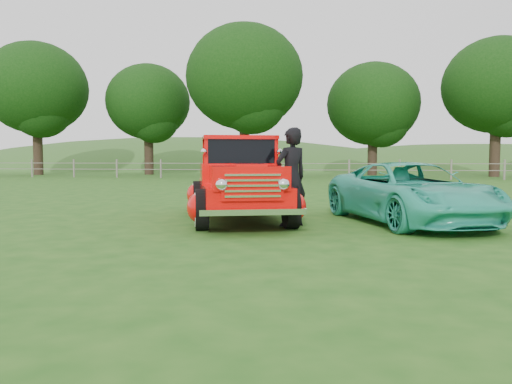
# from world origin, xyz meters

# --- Properties ---
(ground) EXTENTS (140.00, 140.00, 0.00)m
(ground) POSITION_xyz_m (0.00, 0.00, 0.00)
(ground) COLOR #1E5115
(ground) RESTS_ON ground
(distant_hills) EXTENTS (116.00, 60.00, 18.00)m
(distant_hills) POSITION_xyz_m (-4.08, 59.46, -4.55)
(distant_hills) COLOR #315920
(distant_hills) RESTS_ON ground
(fence_line) EXTENTS (48.00, 0.12, 1.20)m
(fence_line) POSITION_xyz_m (0.00, 22.00, 0.60)
(fence_line) COLOR slate
(fence_line) RESTS_ON ground
(tree_far_west) EXTENTS (7.60, 7.60, 9.93)m
(tree_far_west) POSITION_xyz_m (-20.00, 26.00, 6.49)
(tree_far_west) COLOR black
(tree_far_west) RESTS_ON ground
(tree_mid_west) EXTENTS (6.40, 6.40, 8.46)m
(tree_mid_west) POSITION_xyz_m (-12.00, 28.00, 5.55)
(tree_mid_west) COLOR black
(tree_mid_west) RESTS_ON ground
(tree_near_west) EXTENTS (8.00, 8.00, 10.42)m
(tree_near_west) POSITION_xyz_m (-4.00, 25.00, 6.80)
(tree_near_west) COLOR black
(tree_near_west) RESTS_ON ground
(tree_near_east) EXTENTS (6.80, 6.80, 8.33)m
(tree_near_east) POSITION_xyz_m (5.00, 29.00, 5.25)
(tree_near_east) COLOR black
(tree_near_east) RESTS_ON ground
(tree_mid_east) EXTENTS (7.20, 7.20, 9.44)m
(tree_mid_east) POSITION_xyz_m (13.00, 27.00, 6.17)
(tree_mid_east) COLOR black
(tree_mid_east) RESTS_ON ground
(red_pickup) EXTENTS (3.19, 5.27, 1.78)m
(red_pickup) POSITION_xyz_m (-0.24, 1.43, 0.80)
(red_pickup) COLOR black
(red_pickup) RESTS_ON ground
(teal_sedan) EXTENTS (3.48, 4.89, 1.24)m
(teal_sedan) POSITION_xyz_m (3.31, 1.30, 0.62)
(teal_sedan) COLOR #2EBB9E
(teal_sedan) RESTS_ON ground
(man) EXTENTS (0.82, 0.80, 1.91)m
(man) POSITION_xyz_m (0.95, 0.56, 0.95)
(man) COLOR black
(man) RESTS_ON ground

